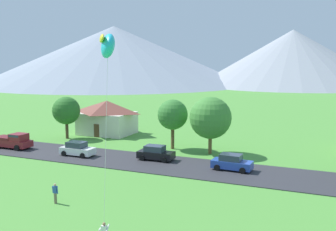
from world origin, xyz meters
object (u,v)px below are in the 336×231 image
(house_leftmost, at_px, (107,117))
(tree_near_left, at_px, (173,115))
(parked_car_black_west_end, at_px, (156,153))
(watcher_person, at_px, (55,193))
(kite_flyer_with_kite, at_px, (107,51))
(tree_left_of_center, at_px, (210,118))
(tree_right_of_center, at_px, (66,111))
(parked_car_white_mid_east, at_px, (77,149))
(pickup_truck_maroon_east_side, at_px, (13,141))
(parked_car_blue_mid_west, at_px, (232,163))

(house_leftmost, bearing_deg, tree_near_left, -23.05)
(house_leftmost, height_order, parked_car_black_west_end, house_leftmost)
(house_leftmost, distance_m, watcher_person, 30.44)
(kite_flyer_with_kite, bearing_deg, tree_left_of_center, 91.32)
(tree_near_left, height_order, tree_right_of_center, tree_near_left)
(watcher_person, bearing_deg, parked_car_white_mid_east, 119.63)
(tree_left_of_center, relative_size, tree_right_of_center, 1.14)
(pickup_truck_maroon_east_side, relative_size, kite_flyer_with_kite, 0.39)
(parked_car_white_mid_east, bearing_deg, parked_car_black_west_end, 10.79)
(tree_near_left, xyz_separation_m, parked_car_black_west_end, (0.50, -6.35, -3.63))
(tree_right_of_center, xyz_separation_m, parked_car_white_mid_east, (7.90, -8.36, -3.28))
(pickup_truck_maroon_east_side, xyz_separation_m, kite_flyer_with_kite, (25.04, -16.86, 11.11))
(tree_near_left, distance_m, parked_car_black_west_end, 7.33)
(pickup_truck_maroon_east_side, height_order, watcher_person, pickup_truck_maroon_east_side)
(tree_near_left, distance_m, parked_car_blue_mid_west, 12.46)
(pickup_truck_maroon_east_side, bearing_deg, kite_flyer_with_kite, -33.95)
(tree_right_of_center, bearing_deg, house_leftmost, 57.80)
(parked_car_black_west_end, bearing_deg, parked_car_white_mid_east, -169.21)
(tree_near_left, xyz_separation_m, tree_right_of_center, (-16.98, 0.19, -0.35))
(tree_left_of_center, bearing_deg, tree_right_of_center, 177.93)
(tree_right_of_center, xyz_separation_m, parked_car_blue_mid_west, (26.62, -7.20, -3.28))
(kite_flyer_with_kite, xyz_separation_m, watcher_person, (-7.04, 2.97, -11.29))
(tree_near_left, bearing_deg, pickup_truck_maroon_east_side, -156.96)
(house_leftmost, relative_size, parked_car_white_mid_east, 2.00)
(parked_car_white_mid_east, height_order, watcher_person, parked_car_white_mid_east)
(tree_left_of_center, bearing_deg, pickup_truck_maroon_east_side, -162.87)
(house_leftmost, bearing_deg, pickup_truck_maroon_east_side, -112.32)
(parked_car_black_west_end, height_order, watcher_person, parked_car_black_west_end)
(parked_car_black_west_end, relative_size, watcher_person, 2.54)
(tree_near_left, bearing_deg, watcher_person, -93.09)
(tree_near_left, height_order, parked_car_white_mid_east, tree_near_left)
(tree_left_of_center, distance_m, parked_car_white_mid_east, 16.64)
(house_leftmost, xyz_separation_m, parked_car_black_west_end, (13.99, -12.09, -1.84))
(watcher_person, bearing_deg, kite_flyer_with_kite, -22.85)
(parked_car_black_west_end, xyz_separation_m, watcher_person, (-1.70, -15.70, 0.01))
(parked_car_white_mid_east, bearing_deg, tree_near_left, 41.99)
(tree_right_of_center, bearing_deg, pickup_truck_maroon_east_side, -104.83)
(tree_left_of_center, relative_size, pickup_truck_maroon_east_side, 1.36)
(parked_car_blue_mid_west, relative_size, watcher_person, 2.54)
(tree_left_of_center, xyz_separation_m, kite_flyer_with_kite, (0.56, -24.40, 7.68))
(tree_near_left, distance_m, tree_left_of_center, 5.32)
(tree_right_of_center, xyz_separation_m, watcher_person, (15.79, -22.24, -3.27))
(parked_car_white_mid_east, bearing_deg, kite_flyer_with_kite, -48.45)
(pickup_truck_maroon_east_side, bearing_deg, parked_car_blue_mid_west, 2.29)
(tree_right_of_center, relative_size, parked_car_blue_mid_west, 1.46)
(parked_car_blue_mid_west, relative_size, pickup_truck_maroon_east_side, 0.82)
(tree_left_of_center, distance_m, parked_car_black_west_end, 8.30)
(house_leftmost, bearing_deg, kite_flyer_with_kite, -57.85)
(tree_left_of_center, relative_size, watcher_person, 4.23)
(tree_near_left, bearing_deg, parked_car_white_mid_east, -138.01)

